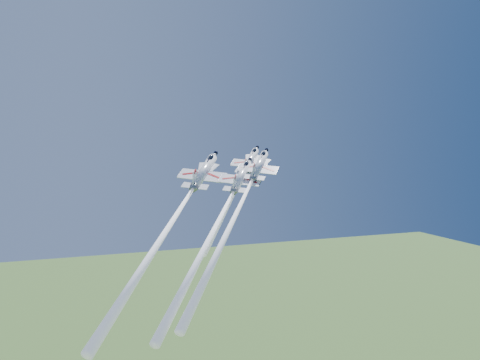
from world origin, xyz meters
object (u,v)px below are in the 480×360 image
object	(u,v)px
jet_left	(171,222)
jet_right	(236,214)
jet_slot	(216,225)
jet_lead	(236,189)

from	to	relation	value
jet_left	jet_right	world-z (taller)	jet_right
jet_slot	jet_right	bearing A→B (deg)	45.24
jet_left	jet_slot	xyz separation A→B (m)	(7.04, -7.56, 0.17)
jet_lead	jet_slot	xyz separation A→B (m)	(-9.46, -14.39, -5.64)
jet_left	jet_lead	bearing A→B (deg)	57.76
jet_slot	jet_lead	bearing A→B (deg)	91.95
jet_right	jet_slot	world-z (taller)	jet_right
jet_right	jet_slot	bearing A→B (deg)	-134.76
jet_lead	jet_slot	bearing A→B (deg)	-88.05
jet_lead	jet_left	world-z (taller)	jet_left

